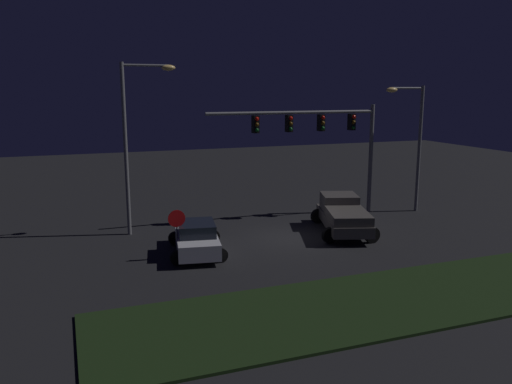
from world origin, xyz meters
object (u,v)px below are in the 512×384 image
object	(u,v)px
traffic_signal_gantry	(322,131)
stop_sign	(177,225)
pickup_truck	(343,213)
car_sedan	(196,238)
street_lamp_right	(413,133)
street_lamp_left	(135,129)

from	to	relation	value
traffic_signal_gantry	stop_sign	size ratio (longest dim) A/B	4.63
pickup_truck	traffic_signal_gantry	world-z (taller)	traffic_signal_gantry
pickup_truck	car_sedan	distance (m)	8.17
car_sedan	traffic_signal_gantry	bearing A→B (deg)	-53.23
street_lamp_right	stop_sign	bearing A→B (deg)	-165.04
pickup_truck	traffic_signal_gantry	size ratio (longest dim) A/B	0.56
car_sedan	street_lamp_right	world-z (taller)	street_lamp_right
street_lamp_left	stop_sign	distance (m)	6.26
pickup_truck	traffic_signal_gantry	bearing A→B (deg)	11.45
car_sedan	traffic_signal_gantry	xyz separation A→B (m)	(8.53, 4.35, 4.29)
traffic_signal_gantry	street_lamp_right	distance (m)	5.74
pickup_truck	stop_sign	size ratio (longest dim) A/B	2.58
pickup_truck	street_lamp_right	bearing A→B (deg)	-48.45
car_sedan	street_lamp_left	distance (m)	6.67
car_sedan	stop_sign	world-z (taller)	stop_sign
car_sedan	street_lamp_right	size ratio (longest dim) A/B	0.61
car_sedan	stop_sign	xyz separation A→B (m)	(-0.98, -0.50, 0.82)
stop_sign	street_lamp_left	bearing A→B (deg)	101.21
pickup_truck	street_lamp_right	size ratio (longest dim) A/B	0.76
car_sedan	street_lamp_right	bearing A→B (deg)	-66.20
traffic_signal_gantry	stop_sign	distance (m)	11.23
car_sedan	street_lamp_right	distance (m)	15.21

